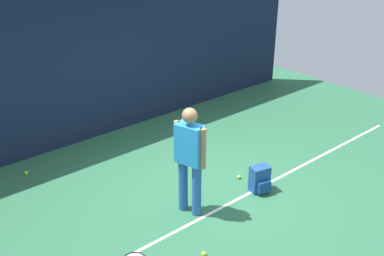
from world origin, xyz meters
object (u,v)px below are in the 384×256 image
(backpack, at_px, (260,180))
(tennis_ball_far_left, at_px, (239,177))
(tennis_player, at_px, (190,155))
(tennis_ball_by_fence, at_px, (204,254))
(tennis_ball_mid_court, at_px, (26,173))

(backpack, xyz_separation_m, tennis_ball_far_left, (0.01, 0.48, -0.18))
(backpack, distance_m, tennis_ball_far_left, 0.51)
(tennis_player, xyz_separation_m, tennis_ball_far_left, (1.23, 0.17, -0.93))
(tennis_player, bearing_deg, tennis_ball_by_fence, 134.03)
(tennis_ball_mid_court, bearing_deg, backpack, -47.25)
(backpack, relative_size, tennis_ball_far_left, 6.67)
(tennis_player, relative_size, tennis_ball_mid_court, 25.76)
(tennis_player, bearing_deg, tennis_ball_far_left, -98.55)
(tennis_ball_far_left, bearing_deg, tennis_player, -171.96)
(tennis_player, relative_size, tennis_ball_by_fence, 25.76)
(tennis_ball_mid_court, bearing_deg, tennis_player, -60.49)
(tennis_ball_by_fence, height_order, tennis_ball_far_left, same)
(backpack, xyz_separation_m, tennis_ball_mid_court, (-2.72, 2.94, -0.18))
(tennis_player, distance_m, tennis_ball_far_left, 1.56)
(tennis_player, xyz_separation_m, tennis_ball_mid_court, (-1.50, 2.64, -0.93))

